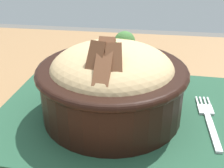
# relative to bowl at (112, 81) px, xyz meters

# --- Properties ---
(placemat) EXTENTS (0.42, 0.31, 0.00)m
(placemat) POSITION_rel_bowl_xyz_m (0.03, 0.01, -0.06)
(placemat) COLOR #1E422D
(placemat) RESTS_ON table
(bowl) EXTENTS (0.24, 0.24, 0.13)m
(bowl) POSITION_rel_bowl_xyz_m (0.00, 0.00, 0.00)
(bowl) COLOR black
(bowl) RESTS_ON placemat
(fork) EXTENTS (0.02, 0.14, 0.00)m
(fork) POSITION_rel_bowl_xyz_m (0.14, 0.00, -0.05)
(fork) COLOR silver
(fork) RESTS_ON placemat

